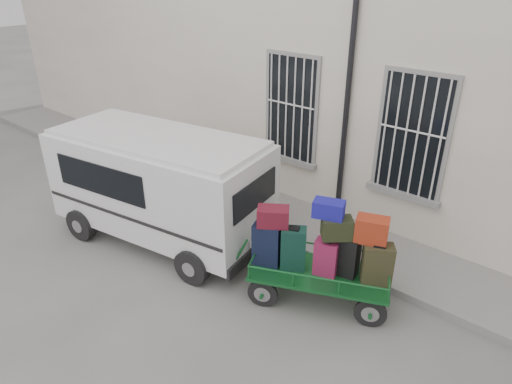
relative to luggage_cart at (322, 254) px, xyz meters
The scene contains 5 objects.
ground 2.33m from the luggage_cart, 167.77° to the right, with size 80.00×80.00×0.00m, color #62625D.
building 5.84m from the luggage_cart, 112.47° to the left, with size 24.00×5.15×6.00m.
sidewalk 2.85m from the luggage_cart, 140.07° to the left, with size 24.00×1.70×0.15m, color gray.
luggage_cart is the anchor object (origin of this frame).
van 3.53m from the luggage_cart, behind, with size 4.61×2.54×2.21m.
Camera 1 is at (5.15, -4.83, 5.04)m, focal length 32.00 mm.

